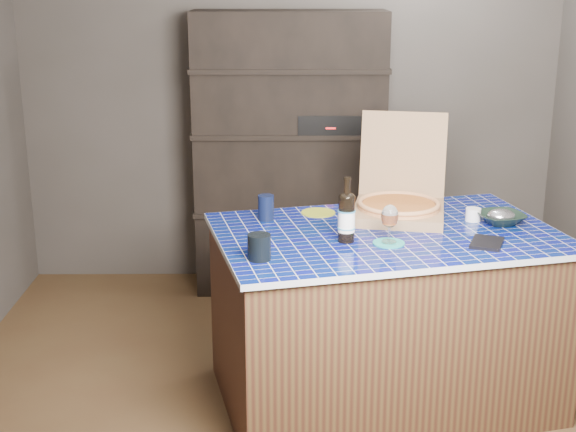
{
  "coord_description": "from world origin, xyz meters",
  "views": [
    {
      "loc": [
        -0.06,
        -3.5,
        2.01
      ],
      "look_at": [
        -0.02,
        0.0,
        0.95
      ],
      "focal_mm": 50.0,
      "sensor_mm": 36.0,
      "label": 1
    }
  ],
  "objects_px": {
    "pizza_box": "(399,203)",
    "bowl": "(501,218)",
    "kitchen_island": "(384,317)",
    "mead_bottle": "(347,216)",
    "dvd_case": "(487,243)",
    "wine_glass": "(390,217)"
  },
  "relations": [
    {
      "from": "pizza_box",
      "to": "bowl",
      "type": "xyz_separation_m",
      "value": [
        0.47,
        -0.13,
        -0.04
      ]
    },
    {
      "from": "kitchen_island",
      "to": "bowl",
      "type": "bearing_deg",
      "value": -1.34
    },
    {
      "from": "pizza_box",
      "to": "bowl",
      "type": "distance_m",
      "value": 0.49
    },
    {
      "from": "mead_bottle",
      "to": "dvd_case",
      "type": "xyz_separation_m",
      "value": [
        0.62,
        -0.05,
        -0.11
      ]
    },
    {
      "from": "kitchen_island",
      "to": "dvd_case",
      "type": "relative_size",
      "value": 9.53
    },
    {
      "from": "pizza_box",
      "to": "wine_glass",
      "type": "height_order",
      "value": "pizza_box"
    },
    {
      "from": "dvd_case",
      "to": "mead_bottle",
      "type": "bearing_deg",
      "value": -162.8
    },
    {
      "from": "dvd_case",
      "to": "wine_glass",
      "type": "bearing_deg",
      "value": -160.14
    },
    {
      "from": "pizza_box",
      "to": "dvd_case",
      "type": "height_order",
      "value": "pizza_box"
    },
    {
      "from": "kitchen_island",
      "to": "bowl",
      "type": "xyz_separation_m",
      "value": [
        0.56,
        0.12,
        0.46
      ]
    },
    {
      "from": "wine_glass",
      "to": "dvd_case",
      "type": "height_order",
      "value": "wine_glass"
    },
    {
      "from": "mead_bottle",
      "to": "wine_glass",
      "type": "bearing_deg",
      "value": -10.39
    },
    {
      "from": "pizza_box",
      "to": "bowl",
      "type": "height_order",
      "value": "pizza_box"
    },
    {
      "from": "kitchen_island",
      "to": "bowl",
      "type": "relative_size",
      "value": 8.11
    },
    {
      "from": "kitchen_island",
      "to": "pizza_box",
      "type": "xyz_separation_m",
      "value": [
        0.09,
        0.25,
        0.5
      ]
    },
    {
      "from": "dvd_case",
      "to": "bowl",
      "type": "relative_size",
      "value": 0.85
    },
    {
      "from": "mead_bottle",
      "to": "dvd_case",
      "type": "relative_size",
      "value": 1.61
    },
    {
      "from": "kitchen_island",
      "to": "dvd_case",
      "type": "bearing_deg",
      "value": -37.45
    },
    {
      "from": "dvd_case",
      "to": "bowl",
      "type": "bearing_deg",
      "value": 86.7
    },
    {
      "from": "pizza_box",
      "to": "bowl",
      "type": "relative_size",
      "value": 2.79
    },
    {
      "from": "mead_bottle",
      "to": "kitchen_island",
      "type": "bearing_deg",
      "value": 34.95
    },
    {
      "from": "mead_bottle",
      "to": "wine_glass",
      "type": "distance_m",
      "value": 0.19
    }
  ]
}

